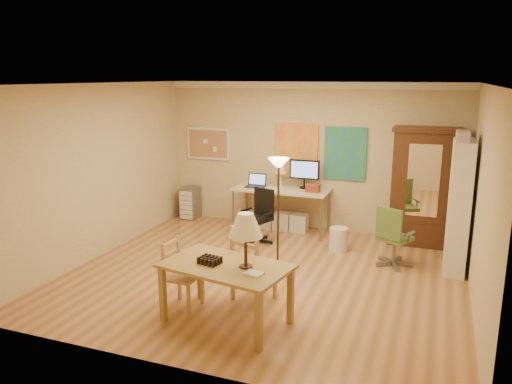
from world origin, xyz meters
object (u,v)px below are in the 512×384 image
(dining_table, at_px, (233,254))
(office_chair_green, at_px, (393,250))
(office_chair_black, at_px, (258,229))
(armoire, at_px, (423,194))
(bookshelf, at_px, (459,207))
(computer_desk, at_px, (284,205))

(dining_table, relative_size, office_chair_green, 1.68)
(office_chair_black, distance_m, armoire, 2.83)
(dining_table, xyz_separation_m, bookshelf, (2.41, 2.64, 0.11))
(dining_table, height_order, office_chair_green, dining_table)
(computer_desk, bearing_deg, bookshelf, -18.65)
(office_chair_black, bearing_deg, office_chair_green, -7.71)
(bookshelf, bearing_deg, dining_table, -132.46)
(dining_table, relative_size, computer_desk, 0.89)
(office_chair_green, distance_m, bookshelf, 1.13)
(computer_desk, xyz_separation_m, bookshelf, (2.94, -0.99, 0.47))
(dining_table, bearing_deg, bookshelf, 47.54)
(dining_table, bearing_deg, computer_desk, 98.27)
(office_chair_black, bearing_deg, computer_desk, 76.43)
(office_chair_black, height_order, bookshelf, bookshelf)
(office_chair_green, relative_size, bookshelf, 0.48)
(dining_table, relative_size, bookshelf, 0.81)
(armoire, bearing_deg, bookshelf, -63.68)
(office_chair_black, relative_size, bookshelf, 0.48)
(office_chair_black, relative_size, office_chair_green, 1.00)
(computer_desk, bearing_deg, dining_table, -81.73)
(computer_desk, distance_m, bookshelf, 3.14)
(office_chair_black, xyz_separation_m, armoire, (2.61, 0.90, 0.62))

